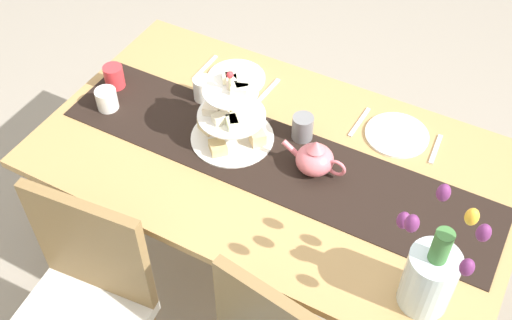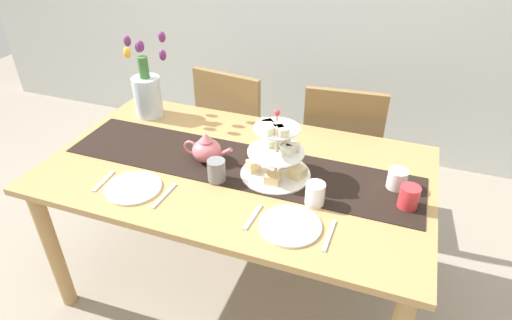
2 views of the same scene
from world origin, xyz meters
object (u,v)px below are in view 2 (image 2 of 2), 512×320
Objects in this scene: knife_left at (164,196)px; mug_white_text at (315,194)px; chair_right at (341,148)px; fork_left at (104,181)px; mug_orange at (409,197)px; knife_right at (329,235)px; mug_grey at (217,170)px; teapot at (206,149)px; chair_left at (238,130)px; dinner_plate_right at (290,225)px; cream_jug at (397,179)px; tulip_vase at (147,91)px; tiered_cake_stand at (277,154)px; dinner_plate_left at (133,188)px; dining_table at (237,185)px; fork_right at (253,217)px.

mug_white_text is (0.57, 0.16, 0.04)m from knife_left.
chair_right is 1.33m from fork_left.
knife_right is at bearing -133.23° from mug_orange.
knife_left and knife_right have the same top height.
mug_grey is at bearing 161.58° from knife_right.
teapot is at bearing 130.31° from mug_grey.
chair_left is 1.20m from dinner_plate_right.
tulip_vase is at bearing 170.10° from cream_jug.
mug_white_text is at bearing -34.29° from tiered_cake_stand.
tiered_cake_stand is at bearing 29.68° from dinner_plate_left.
knife_right is (0.12, -1.00, 0.24)m from chair_right.
cream_jug is 0.57× the size of fork_left.
dinner_plate_left is 1.00× the size of dinner_plate_right.
dining_table is 9.86× the size of knife_right.
knife_right is (1.10, -0.60, -0.13)m from tulip_vase.
teapot is 0.45m from fork_right.
tulip_vase reaches higher than mug_grey.
knife_right is (0.67, 0.00, 0.00)m from knife_left.
dinner_plate_right is 2.42× the size of mug_white_text.
knife_left is (0.10, -1.00, 0.24)m from chair_left.
fork_right is 0.88× the size of knife_right.
tiered_cake_stand is 0.87m from tulip_vase.
tulip_vase reaches higher than tiered_cake_stand.
dinner_plate_left is 0.15m from fork_left.
mug_orange is at bearing 16.77° from mug_white_text.
fork_left is at bearing -167.70° from mug_orange.
knife_left is (0.29, 0.00, 0.00)m from fork_left.
mug_grey is at bearing -107.49° from dining_table.
teapot is at bearing -174.28° from cream_jug.
knife_left is 0.38m from fork_right.
tiered_cake_stand is 0.35m from dinner_plate_right.
dinner_plate_left is 2.42× the size of mug_orange.
fork_right is at bearing -57.87° from dining_table.
dinner_plate_right reaches higher than fork_right.
tulip_vase is 1.11m from mug_white_text.
fork_left is at bearing 180.00° from knife_left.
cream_jug reaches higher than fork_left.
mug_grey is (-0.71, -0.21, 0.01)m from cream_jug.
dinner_plate_right is 0.41m from mug_grey.
mug_white_text reaches higher than dining_table.
chair_right is at bearing -0.04° from chair_left.
tulip_vase is 1.89× the size of dinner_plate_right.
mug_white_text is at bearing -88.09° from chair_right.
chair_left reaches higher than mug_orange.
chair_left is at bearing 101.51° from teapot.
dinner_plate_right is at bearing 0.00° from knife_left.
chair_left is at bearing 143.72° from mug_orange.
mug_grey reaches higher than mug_orange.
tiered_cake_stand is 0.70× the size of tulip_vase.
dining_table is 17.65× the size of mug_white_text.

